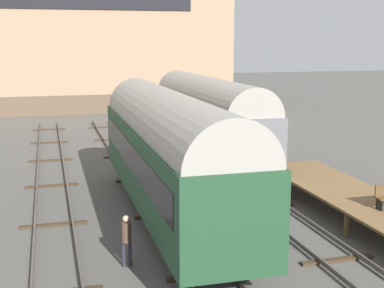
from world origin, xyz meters
The scene contains 9 objects.
ground_plane centered at (0.00, 0.00, 0.00)m, with size 200.00×200.00×0.00m, color #56544F.
track_left centered at (-4.50, 0.00, 0.14)m, with size 2.60×60.00×0.26m.
track_middle centered at (0.00, 0.00, 0.14)m, with size 2.60×60.00×0.26m.
track_right centered at (4.50, 0.00, 0.14)m, with size 2.60×60.00×0.26m.
train_car_grey centered at (4.50, 11.86, 2.91)m, with size 3.00×15.37×5.14m.
train_car_green centered at (0.00, 2.29, 3.00)m, with size 3.02×15.64×5.28m.
station_platform centered at (7.35, -1.08, 0.96)m, with size 3.08×15.93×1.03m.
person_worker centered at (-2.27, -1.55, 1.03)m, with size 0.32×0.32×1.71m.
warehouse_building centered at (-1.09, 41.22, 9.78)m, with size 31.28×11.09×19.57m.
Camera 1 is at (-4.49, -17.77, 7.15)m, focal length 50.00 mm.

